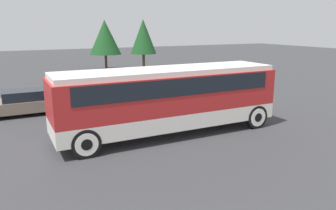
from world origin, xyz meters
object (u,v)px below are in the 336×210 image
Objects in this scene: tour_bus at (170,95)px; parked_car_far at (104,88)px; parked_car_near at (29,102)px; parked_car_mid at (166,95)px.

parked_car_far is (-0.53, 8.82, -1.10)m from tour_bus.
parked_car_near is at bearing -156.29° from parked_car_far.
parked_car_far is at bearing 123.05° from parked_car_mid.
parked_car_near is (-5.48, 6.64, -1.14)m from tour_bus.
parked_car_mid is 0.92× the size of parked_car_far.
parked_car_mid is (7.63, -1.93, 0.03)m from parked_car_near.
parked_car_near is at bearing 165.81° from parked_car_mid.
tour_bus is 2.30× the size of parked_car_far.
parked_car_far reaches higher than parked_car_mid.
parked_car_mid reaches higher than parked_car_near.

